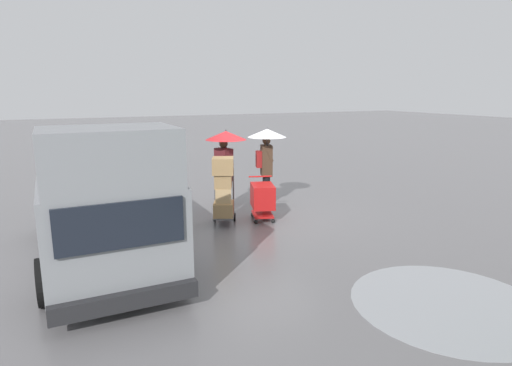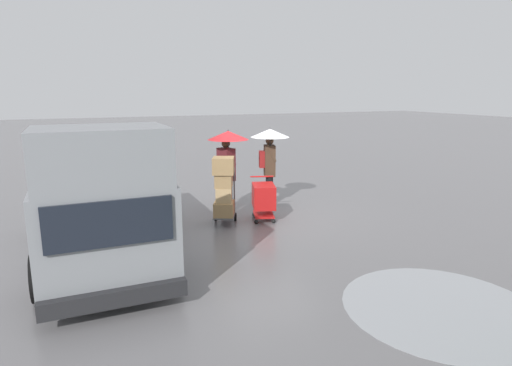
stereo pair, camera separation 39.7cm
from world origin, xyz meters
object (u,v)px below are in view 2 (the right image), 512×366
object	(u,v)px
pedestrian_black_side	(269,149)
pedestrian_pink_side	(227,151)
cargo_van_parked_right	(99,198)
shopping_cart_vendor	(264,197)
hand_dolly_boxes	(224,188)

from	to	relation	value
pedestrian_black_side	pedestrian_pink_side	bearing A→B (deg)	5.37
cargo_van_parked_right	shopping_cart_vendor	distance (m)	4.01
pedestrian_pink_side	shopping_cart_vendor	bearing A→B (deg)	116.19
hand_dolly_boxes	pedestrian_black_side	bearing A→B (deg)	-145.76
pedestrian_black_side	shopping_cart_vendor	bearing A→B (deg)	59.22
cargo_van_parked_right	hand_dolly_boxes	world-z (taller)	cargo_van_parked_right
pedestrian_pink_side	pedestrian_black_side	size ratio (longest dim) A/B	1.00
hand_dolly_boxes	pedestrian_black_side	distance (m)	2.19
cargo_van_parked_right	pedestrian_pink_side	xyz separation A→B (m)	(-3.28, -2.17, 0.41)
shopping_cart_vendor	cargo_van_parked_right	bearing A→B (deg)	15.96
hand_dolly_boxes	shopping_cart_vendor	bearing A→B (deg)	178.42
pedestrian_pink_side	pedestrian_black_side	bearing A→B (deg)	-174.63
shopping_cart_vendor	hand_dolly_boxes	xyz separation A→B (m)	(1.01, -0.03, 0.32)
hand_dolly_boxes	pedestrian_black_side	world-z (taller)	pedestrian_black_side
hand_dolly_boxes	pedestrian_pink_side	xyz separation A→B (m)	(-0.47, -1.06, 0.70)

